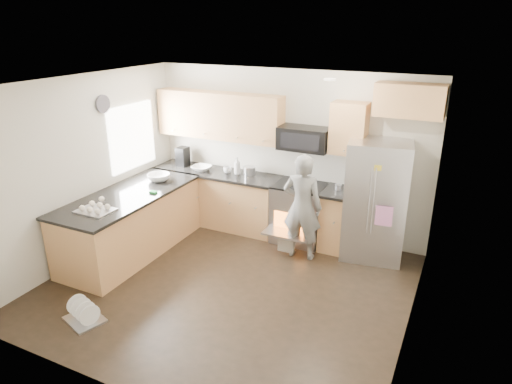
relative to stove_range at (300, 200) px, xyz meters
The scene contains 8 objects.
ground 1.86m from the stove_range, 101.69° to the right, with size 4.50×4.50×0.00m, color black.
room_shell 1.99m from the stove_range, 103.00° to the right, with size 4.54×4.04×2.62m.
back_cabinet_run 0.98m from the stove_range, behind, with size 4.45×0.64×2.50m.
peninsula 2.56m from the stove_range, 145.49° to the right, with size 0.96×2.36×1.03m.
stove_range is the anchor object (origin of this frame).
refrigerator 1.17m from the stove_range, ahead, with size 0.94×0.78×1.73m.
person 0.55m from the stove_range, 65.81° to the right, with size 0.57×0.37×1.56m, color gray.
dish_rack 3.44m from the stove_range, 116.13° to the right, with size 0.53×0.47×0.27m.
Camera 1 is at (2.57, -4.47, 3.28)m, focal length 32.00 mm.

